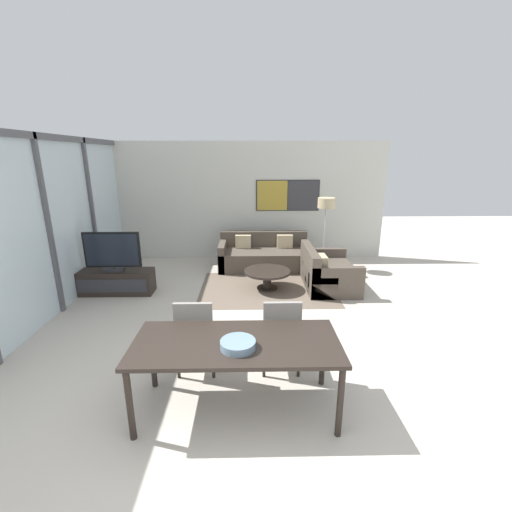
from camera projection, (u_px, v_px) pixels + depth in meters
ground_plane at (230, 470)px, 2.80m from camera, size 24.00×24.00×0.00m
wall_back at (243, 201)px, 8.27m from camera, size 6.92×0.09×2.80m
window_wall_left at (46, 219)px, 5.24m from camera, size 0.07×6.12×2.80m
area_rug at (267, 289)px, 6.60m from camera, size 2.55×1.86×0.01m
tv_console at (116, 282)px, 6.34m from camera, size 1.36×0.43×0.44m
television at (112, 252)px, 6.18m from camera, size 1.01×0.20×0.72m
sofa_main at (264, 256)px, 7.84m from camera, size 2.03×0.94×0.77m
sofa_side at (325, 273)px, 6.66m from camera, size 0.94×1.39×0.77m
coffee_table at (267, 275)px, 6.53m from camera, size 0.88×0.88×0.37m
dining_table at (236, 348)px, 3.29m from camera, size 1.99×0.86×0.77m
dining_chair_left at (196, 332)px, 3.93m from camera, size 0.46×0.46×0.94m
dining_chair_centre at (281, 331)px, 3.95m from camera, size 0.46×0.46×0.94m
fruit_bowl at (238, 344)px, 3.14m from camera, size 0.33×0.33×0.08m
floor_lamp at (326, 208)px, 7.40m from camera, size 0.37×0.37×1.60m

